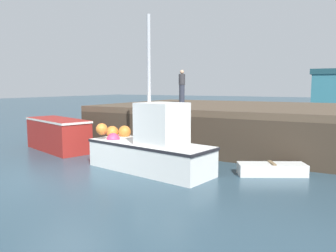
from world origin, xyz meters
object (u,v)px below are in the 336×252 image
fishing_boat_near_left (58,134)px  rowboat (272,169)px  fishing_boat_near_right (151,147)px  dockworker (182,86)px

fishing_boat_near_left → rowboat: fishing_boat_near_left is taller
fishing_boat_near_right → rowboat: size_ratio=2.33×
dockworker → fishing_boat_near_right: bearing=-70.4°
fishing_boat_near_left → dockworker: size_ratio=2.16×
fishing_boat_near_right → rowboat: (3.42, 1.36, -0.59)m
fishing_boat_near_left → rowboat: bearing=2.1°
fishing_boat_near_left → rowboat: (8.63, 0.31, -0.51)m
fishing_boat_near_right → rowboat: bearing=21.7°
rowboat → dockworker: dockworker is taller
fishing_boat_near_left → fishing_boat_near_right: 5.31m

